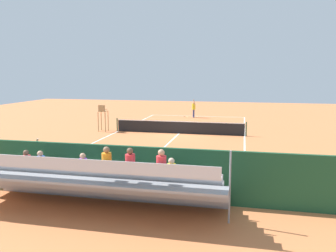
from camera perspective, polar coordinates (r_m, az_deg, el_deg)
name	(u,v)px	position (r m, az deg, el deg)	size (l,w,h in m)	color
ground_plane	(179,133)	(26.76, 1.84, -1.25)	(60.00, 60.00, 0.00)	#D17542
court_line_markings	(179,133)	(26.79, 1.86, -1.23)	(10.10, 22.20, 0.01)	white
tennis_net	(179,127)	(26.68, 1.85, -0.19)	(10.30, 0.10, 1.07)	black
backdrop_wall	(112,171)	(13.36, -9.34, -7.34)	(18.00, 0.16, 2.00)	#1E4C2D
bleacher_stand	(98,183)	(12.15, -11.58, -9.19)	(9.06, 2.40, 2.48)	gray
umpire_chair	(103,115)	(28.09, -10.79, 1.79)	(0.67, 0.67, 2.14)	#A88456
courtside_bench	(174,180)	(13.53, 0.95, -8.97)	(1.80, 0.40, 0.93)	#234C2D
equipment_bag	(123,187)	(14.07, -7.55, -9.96)	(0.90, 0.36, 0.36)	#B22D2D
tennis_player	(194,108)	(36.21, 4.29, 3.01)	(0.46, 0.56, 1.93)	navy
tennis_racket	(187,117)	(36.76, 3.15, 1.54)	(0.57, 0.41, 0.03)	black
tennis_ball_near	(199,121)	(33.55, 5.21, 0.84)	(0.07, 0.07, 0.07)	#CCDB33
line_judge	(34,160)	(15.73, -21.39, -5.30)	(0.39, 0.54, 1.93)	#232328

